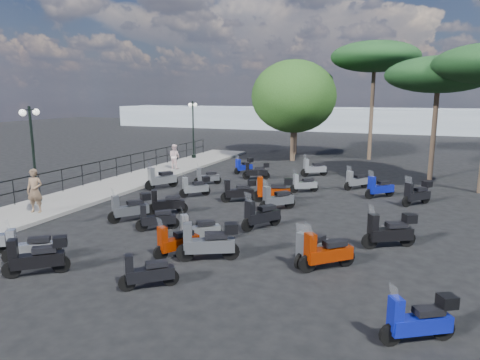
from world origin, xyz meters
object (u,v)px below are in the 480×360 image
at_px(scooter_8, 130,208).
at_px(scooter_26, 417,194).
at_px(pine_0, 375,57).
at_px(scooter_16, 273,190).
at_px(scooter_17, 314,168).
at_px(lamp_post_1, 33,148).
at_px(lamp_post_2, 193,126).
at_px(broadleaf_tree, 294,97).
at_px(scooter_23, 419,320).
at_px(scooter_12, 147,273).
at_px(woman, 35,191).
at_px(scooter_9, 239,191).
at_px(pine_1, 439,75).
at_px(pine_2, 297,80).
at_px(scooter_19, 326,253).
at_px(scooter_20, 277,199).
at_px(scooter_11, 256,171).
at_px(scooter_21, 304,184).
at_px(scooter_7, 177,242).
at_px(pedestrian_far, 174,156).
at_px(scooter_0, 37,257).
at_px(scooter_10, 207,177).
at_px(scooter_24, 311,248).
at_px(scooter_18, 209,243).
at_px(scooter_13, 199,230).
at_px(scooter_14, 156,219).
at_px(scooter_2, 166,203).
at_px(scooter_25, 390,231).
at_px(scooter_4, 161,179).
at_px(scooter_6, 30,248).
at_px(scooter_22, 356,181).

distance_m(scooter_8, scooter_26, 12.12).
bearing_deg(pine_0, scooter_16, -100.20).
xyz_separation_m(scooter_8, scooter_17, (4.50, 11.68, -0.04)).
relative_size(lamp_post_1, pine_0, 0.48).
bearing_deg(scooter_8, lamp_post_2, -33.91).
bearing_deg(broadleaf_tree, scooter_23, -69.12).
bearing_deg(scooter_12, woman, 23.92).
bearing_deg(pine_0, scooter_9, -105.00).
xyz_separation_m(pine_1, pine_2, (-9.85, 7.57, 0.07)).
bearing_deg(scooter_19, scooter_20, -13.29).
bearing_deg(scooter_11, scooter_21, -146.69).
relative_size(scooter_19, scooter_20, 1.04).
relative_size(scooter_11, scooter_17, 1.05).
xyz_separation_m(lamp_post_1, scooter_26, (15.49, 6.03, -1.99)).
bearing_deg(scooter_7, lamp_post_2, -33.01).
bearing_deg(pedestrian_far, scooter_0, 120.13).
bearing_deg(scooter_23, scooter_26, -31.99).
relative_size(scooter_10, scooter_24, 0.79).
xyz_separation_m(scooter_18, pine_2, (-3.50, 23.19, 5.32)).
bearing_deg(scooter_13, lamp_post_2, -12.48).
bearing_deg(pine_1, scooter_14, -124.16).
bearing_deg(pine_1, scooter_2, -130.53).
height_order(scooter_0, scooter_20, scooter_0).
relative_size(scooter_24, scooter_25, 0.98).
height_order(lamp_post_1, pine_1, pine_1).
relative_size(lamp_post_1, scooter_21, 3.27).
relative_size(scooter_9, scooter_25, 0.91).
relative_size(scooter_7, scooter_21, 1.13).
relative_size(scooter_13, broadleaf_tree, 0.18).
height_order(scooter_13, scooter_24, scooter_24).
xyz_separation_m(scooter_12, scooter_25, (5.41, 5.29, 0.12)).
relative_size(scooter_20, scooter_24, 0.86).
xyz_separation_m(lamp_post_2, scooter_16, (9.41, -10.19, -1.96)).
xyz_separation_m(pedestrian_far, scooter_23, (14.19, -15.00, -0.45)).
bearing_deg(lamp_post_1, scooter_17, 34.23).
bearing_deg(scooter_23, scooter_25, -23.34).
xyz_separation_m(scooter_11, scooter_18, (2.84, -12.02, 0.08)).
bearing_deg(scooter_9, broadleaf_tree, -27.87).
bearing_deg(scooter_4, scooter_17, -106.23).
bearing_deg(scooter_18, scooter_0, 97.48).
distance_m(scooter_6, scooter_11, 14.15).
xyz_separation_m(scooter_6, scooter_19, (7.95, 2.63, 0.04)).
bearing_deg(scooter_19, scooter_23, 176.28).
relative_size(scooter_0, scooter_18, 0.82).
distance_m(scooter_11, scooter_17, 3.55).
bearing_deg(scooter_22, scooter_17, -5.45).
distance_m(scooter_10, pine_2, 14.68).
relative_size(pedestrian_far, scooter_12, 1.28).
xyz_separation_m(scooter_9, scooter_17, (1.78, 7.39, -0.03)).
relative_size(scooter_7, scooter_20, 1.06).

